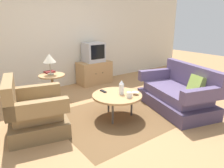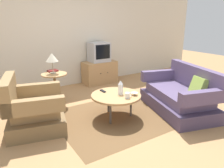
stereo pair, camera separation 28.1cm
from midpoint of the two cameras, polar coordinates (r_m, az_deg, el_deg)
name	(u,v)px [view 2 (the right image)]	position (r m, az deg, el deg)	size (l,w,h in m)	color
ground_plane	(115,116)	(3.90, 2.90, -8.76)	(16.00, 16.00, 0.00)	#AD7F51
back_wall	(64,33)	(5.58, -11.27, 13.26)	(9.00, 0.12, 2.70)	beige
area_rug	(116,117)	(3.88, 3.22, -8.90)	(2.08, 1.79, 0.00)	brown
armchair	(33,111)	(3.56, -18.54, -6.94)	(1.03, 1.07, 0.88)	brown
couch	(180,96)	(4.29, 19.70, -3.12)	(1.26, 1.73, 0.85)	#4B3E5C
coffee_table	(116,96)	(3.72, 3.33, -3.30)	(0.88, 0.88, 0.43)	tan
side_table	(55,82)	(4.39, -13.40, 0.39)	(0.51, 0.51, 0.65)	tan
tv_stand	(100,72)	(5.79, -1.97, 3.17)	(0.89, 0.50, 0.60)	tan
television	(99,52)	(5.69, -2.09, 8.60)	(0.52, 0.43, 0.51)	#B7B7BC
table_lamp	(52,58)	(4.30, -14.10, 6.84)	(0.24, 0.24, 0.41)	#9E937A
vase	(121,88)	(3.69, 4.50, -1.02)	(0.09, 0.09, 0.25)	white
mug	(128,95)	(3.55, 6.47, -3.09)	(0.14, 0.09, 0.09)	white
bowl	(134,94)	(3.70, 8.22, -2.69)	(0.12, 0.12, 0.05)	silver
tv_remote_dark	(103,91)	(3.85, -0.40, -1.91)	(0.05, 0.15, 0.02)	black
book	(53,71)	(4.53, -14.02, 3.48)	(0.21, 0.17, 0.03)	maroon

